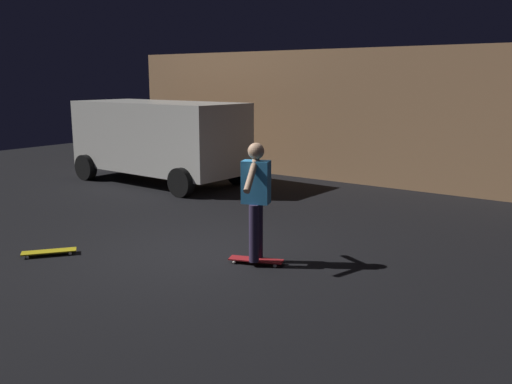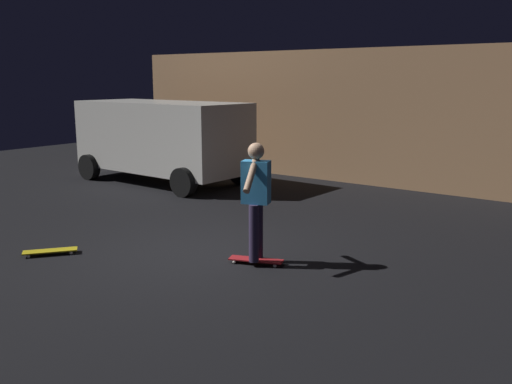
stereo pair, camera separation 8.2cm
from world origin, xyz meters
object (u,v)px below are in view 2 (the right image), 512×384
skateboard_spare (50,251)px  skater (256,193)px  skateboard_ridden (256,260)px  parked_van (162,137)px

skateboard_spare → skater: size_ratio=0.44×
skateboard_ridden → skateboard_spare: 3.13m
parked_van → skater: 6.92m
skateboard_ridden → skateboard_spare: size_ratio=1.08×
parked_van → skateboard_spare: 6.21m
parked_van → skater: parked_van is taller
skateboard_spare → skater: bearing=28.8°
parked_van → skater: (5.78, -3.80, -0.12)m
parked_van → skateboard_spare: (3.04, -5.30, -1.11)m
skater → parked_van: bearing=146.7°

